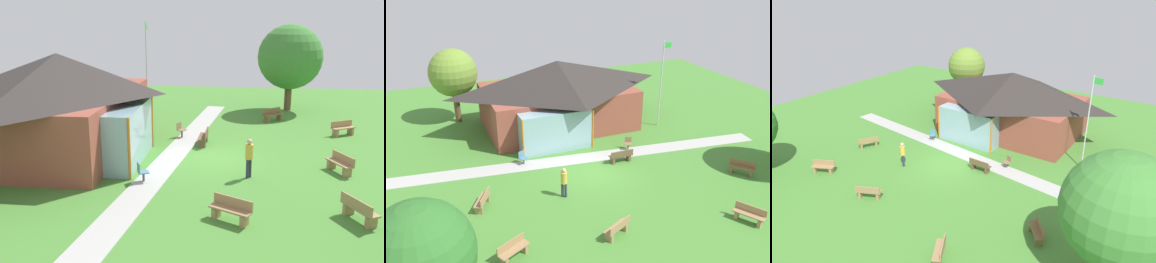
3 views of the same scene
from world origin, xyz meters
TOP-DOWN VIEW (x-y plane):
  - ground_plane at (0.00, 0.00)m, footprint 44.00×44.00m
  - pavilion at (0.55, 7.74)m, footprint 11.64×8.65m
  - footpath at (0.00, 1.95)m, footprint 24.75×4.23m
  - flagpole at (7.65, 4.85)m, footprint 0.64×0.08m
  - bench_front_left at (-6.29, -5.44)m, footprint 1.54×1.07m
  - bench_lawn_far_right at (8.07, -3.50)m, footprint 1.29×1.44m
  - bench_mid_left at (-6.78, -1.12)m, footprint 1.10×1.53m
  - bench_front_right at (4.97, -7.34)m, footprint 1.11×1.53m
  - bench_rear_near_path at (2.16, 0.58)m, footprint 1.51×0.47m
  - bench_front_center at (-1.47, -5.84)m, footprint 1.54×1.04m
  - patio_chair_west at (-3.60, 2.69)m, footprint 0.58×0.58m
  - patio_chair_lawn_spare at (3.46, 2.01)m, footprint 0.58×0.58m
  - visitor_strolling_lawn at (-2.57, -1.78)m, footprint 0.34×0.34m
  - tree_lawn_corner at (-9.77, -8.02)m, footprint 3.58×3.58m
  - tree_behind_pavilion_left at (-6.33, 11.52)m, footprint 3.59×3.59m

SIDE VIEW (x-z plane):
  - ground_plane at x=0.00m, z-range 0.00..0.00m
  - footpath at x=0.00m, z-range 0.00..0.03m
  - bench_front_left at x=-6.29m, z-range -0.02..0.82m
  - bench_lawn_far_right at x=8.07m, z-range -0.02..0.82m
  - bench_mid_left at x=-6.78m, z-range -0.02..0.82m
  - bench_front_right at x=4.97m, z-range -0.02..0.82m
  - bench_rear_near_path at x=2.16m, z-range -0.02..0.82m
  - bench_front_center at x=-1.47m, z-range -0.02..0.82m
  - patio_chair_west at x=-3.60m, z-range -0.01..0.85m
  - patio_chair_lawn_spare at x=3.46m, z-range -0.01..0.85m
  - visitor_strolling_lawn at x=-2.57m, z-range 0.15..1.89m
  - pavilion at x=0.55m, z-range 0.09..5.07m
  - tree_lawn_corner at x=-9.77m, z-range 0.76..5.90m
  - flagpole at x=7.65m, z-range 0.30..6.75m
  - tree_behind_pavilion_left at x=-6.33m, z-range 1.03..6.73m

